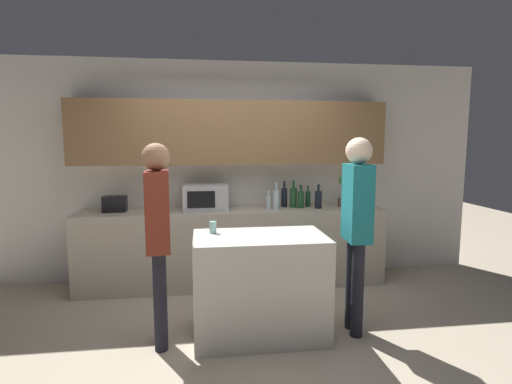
{
  "coord_description": "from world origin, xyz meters",
  "views": [
    {
      "loc": [
        -0.35,
        -3.3,
        1.73
      ],
      "look_at": [
        0.13,
        0.31,
        1.26
      ],
      "focal_mm": 28.0,
      "sensor_mm": 36.0,
      "label": 1
    }
  ],
  "objects_px": {
    "microwave": "(205,197)",
    "person_center": "(357,218)",
    "bottle_6": "(318,199)",
    "bottle_2": "(284,197)",
    "bottle_3": "(293,197)",
    "toaster": "(115,204)",
    "potted_plant": "(344,191)",
    "cup_0": "(213,227)",
    "bottle_5": "(308,199)",
    "person_left": "(158,227)",
    "bottle_4": "(301,199)",
    "bottle_1": "(276,199)",
    "bottle_0": "(269,202)"
  },
  "relations": [
    {
      "from": "bottle_4",
      "to": "bottle_5",
      "type": "height_order",
      "value": "bottle_4"
    },
    {
      "from": "bottle_1",
      "to": "person_center",
      "type": "distance_m",
      "value": 1.41
    },
    {
      "from": "bottle_6",
      "to": "bottle_4",
      "type": "bearing_deg",
      "value": 164.52
    },
    {
      "from": "potted_plant",
      "to": "bottle_0",
      "type": "height_order",
      "value": "potted_plant"
    },
    {
      "from": "bottle_0",
      "to": "person_left",
      "type": "distance_m",
      "value": 1.81
    },
    {
      "from": "bottle_3",
      "to": "cup_0",
      "type": "xyz_separation_m",
      "value": [
        -1.01,
        -1.22,
        -0.08
      ]
    },
    {
      "from": "bottle_0",
      "to": "bottle_2",
      "type": "height_order",
      "value": "bottle_2"
    },
    {
      "from": "microwave",
      "to": "bottle_6",
      "type": "distance_m",
      "value": 1.36
    },
    {
      "from": "cup_0",
      "to": "toaster",
      "type": "bearing_deg",
      "value": 132.42
    },
    {
      "from": "bottle_3",
      "to": "bottle_5",
      "type": "xyz_separation_m",
      "value": [
        0.19,
        0.04,
        -0.03
      ]
    },
    {
      "from": "microwave",
      "to": "bottle_0",
      "type": "xyz_separation_m",
      "value": [
        0.75,
        -0.02,
        -0.06
      ]
    },
    {
      "from": "bottle_0",
      "to": "person_left",
      "type": "relative_size",
      "value": 0.13
    },
    {
      "from": "bottle_4",
      "to": "bottle_6",
      "type": "distance_m",
      "value": 0.21
    },
    {
      "from": "bottle_0",
      "to": "bottle_3",
      "type": "bearing_deg",
      "value": 8.38
    },
    {
      "from": "microwave",
      "to": "person_left",
      "type": "relative_size",
      "value": 0.3
    },
    {
      "from": "bottle_3",
      "to": "bottle_6",
      "type": "distance_m",
      "value": 0.3
    },
    {
      "from": "bottle_2",
      "to": "cup_0",
      "type": "xyz_separation_m",
      "value": [
        -0.91,
        -1.27,
        -0.08
      ]
    },
    {
      "from": "bottle_3",
      "to": "bottle_4",
      "type": "bearing_deg",
      "value": -30.64
    },
    {
      "from": "bottle_2",
      "to": "cup_0",
      "type": "height_order",
      "value": "bottle_2"
    },
    {
      "from": "bottle_5",
      "to": "microwave",
      "type": "bearing_deg",
      "value": -176.86
    },
    {
      "from": "cup_0",
      "to": "bottle_4",
      "type": "bearing_deg",
      "value": 46.86
    },
    {
      "from": "bottle_1",
      "to": "bottle_2",
      "type": "distance_m",
      "value": 0.19
    },
    {
      "from": "bottle_4",
      "to": "person_left",
      "type": "distance_m",
      "value": 2.08
    },
    {
      "from": "bottle_3",
      "to": "potted_plant",
      "type": "bearing_deg",
      "value": -2.34
    },
    {
      "from": "bottle_0",
      "to": "bottle_5",
      "type": "height_order",
      "value": "bottle_5"
    },
    {
      "from": "toaster",
      "to": "potted_plant",
      "type": "xyz_separation_m",
      "value": [
        2.73,
        -0.0,
        0.11
      ]
    },
    {
      "from": "bottle_5",
      "to": "person_left",
      "type": "distance_m",
      "value": 2.22
    },
    {
      "from": "bottle_4",
      "to": "person_center",
      "type": "xyz_separation_m",
      "value": [
        0.16,
        -1.37,
        0.03
      ]
    },
    {
      "from": "bottle_0",
      "to": "cup_0",
      "type": "distance_m",
      "value": 1.36
    },
    {
      "from": "bottle_5",
      "to": "bottle_6",
      "type": "distance_m",
      "value": 0.17
    },
    {
      "from": "potted_plant",
      "to": "bottle_3",
      "type": "distance_m",
      "value": 0.63
    },
    {
      "from": "microwave",
      "to": "bottle_2",
      "type": "distance_m",
      "value": 0.97
    },
    {
      "from": "bottle_5",
      "to": "bottle_0",
      "type": "bearing_deg",
      "value": -170.15
    },
    {
      "from": "person_center",
      "to": "person_left",
      "type": "bearing_deg",
      "value": 94.37
    },
    {
      "from": "bottle_2",
      "to": "bottle_4",
      "type": "distance_m",
      "value": 0.21
    },
    {
      "from": "bottle_0",
      "to": "bottle_4",
      "type": "distance_m",
      "value": 0.4
    },
    {
      "from": "bottle_1",
      "to": "bottle_5",
      "type": "distance_m",
      "value": 0.44
    },
    {
      "from": "potted_plant",
      "to": "bottle_5",
      "type": "distance_m",
      "value": 0.45
    },
    {
      "from": "bottle_4",
      "to": "person_left",
      "type": "relative_size",
      "value": 0.16
    },
    {
      "from": "potted_plant",
      "to": "bottle_1",
      "type": "relative_size",
      "value": 1.25
    },
    {
      "from": "bottle_6",
      "to": "person_left",
      "type": "bearing_deg",
      "value": -142.75
    },
    {
      "from": "microwave",
      "to": "person_center",
      "type": "xyz_separation_m",
      "value": [
        1.31,
        -1.39,
        -0.01
      ]
    },
    {
      "from": "bottle_1",
      "to": "bottle_2",
      "type": "bearing_deg",
      "value": 48.21
    },
    {
      "from": "bottle_0",
      "to": "bottle_2",
      "type": "relative_size",
      "value": 0.69
    },
    {
      "from": "bottle_6",
      "to": "person_left",
      "type": "height_order",
      "value": "person_left"
    },
    {
      "from": "microwave",
      "to": "bottle_5",
      "type": "bearing_deg",
      "value": 3.14
    },
    {
      "from": "microwave",
      "to": "bottle_5",
      "type": "xyz_separation_m",
      "value": [
        1.26,
        0.07,
        -0.05
      ]
    },
    {
      "from": "person_left",
      "to": "bottle_2",
      "type": "bearing_deg",
      "value": 132.63
    },
    {
      "from": "bottle_6",
      "to": "person_left",
      "type": "distance_m",
      "value": 2.2
    },
    {
      "from": "bottle_2",
      "to": "bottle_3",
      "type": "relative_size",
      "value": 0.97
    }
  ]
}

